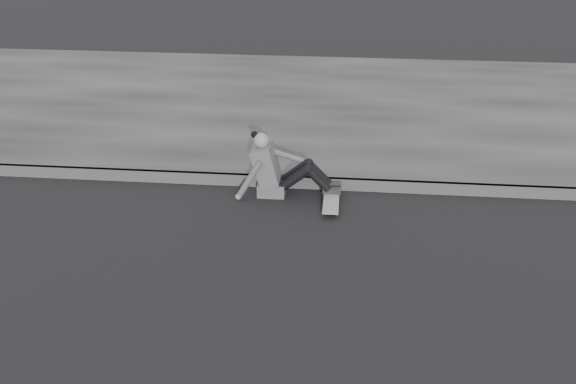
% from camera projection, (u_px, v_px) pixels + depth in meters
% --- Properties ---
extents(curb, '(24.00, 0.16, 0.12)m').
position_uv_depth(curb, '(524.00, 192.00, 8.49)').
color(curb, '#464646').
rests_on(curb, ground).
extents(sidewalk, '(24.00, 6.00, 0.12)m').
position_uv_depth(sidewalk, '(484.00, 112.00, 11.16)').
color(sidewalk, '#393939').
rests_on(sidewalk, ground).
extents(skateboard, '(0.20, 0.78, 0.09)m').
position_uv_depth(skateboard, '(331.00, 200.00, 8.27)').
color(skateboard, gray).
rests_on(skateboard, ground).
extents(seated_woman, '(1.38, 0.46, 0.88)m').
position_uv_depth(seated_woman, '(277.00, 169.00, 8.41)').
color(seated_woman, '#525255').
rests_on(seated_woman, ground).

